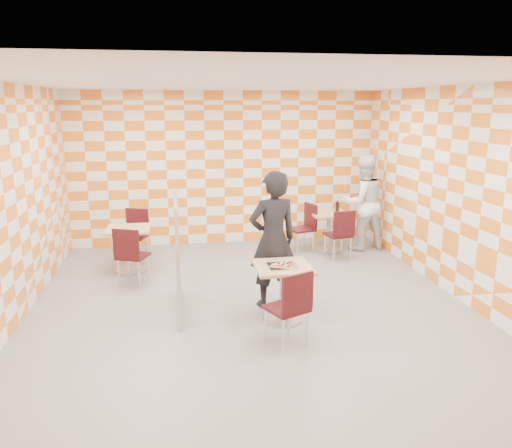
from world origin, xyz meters
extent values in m
plane|color=gray|center=(0.00, 0.00, 0.00)|extent=(7.00, 7.00, 0.00)
plane|color=white|center=(0.00, 0.00, 3.00)|extent=(7.00, 7.00, 0.00)
plane|color=white|center=(0.00, 3.50, 1.50)|extent=(6.00, 0.00, 6.00)
plane|color=white|center=(-3.00, 0.00, 1.50)|extent=(0.00, 7.00, 7.00)
plane|color=white|center=(3.00, 0.00, 1.50)|extent=(0.00, 7.00, 7.00)
cube|color=tan|center=(0.34, -0.44, 0.73)|extent=(0.70, 0.70, 0.04)
cylinder|color=#A5A5AA|center=(0.34, -0.44, 0.37)|extent=(0.08, 0.08, 0.70)
cylinder|color=#A5A5AA|center=(0.34, -0.44, 0.01)|extent=(0.50, 0.50, 0.03)
cube|color=tan|center=(1.88, 2.56, 0.73)|extent=(0.70, 0.70, 0.04)
cylinder|color=#A5A5AA|center=(1.88, 2.56, 0.37)|extent=(0.08, 0.08, 0.70)
cylinder|color=#A5A5AA|center=(1.88, 2.56, 0.01)|extent=(0.50, 0.50, 0.03)
cube|color=tan|center=(-1.76, 1.91, 0.73)|extent=(0.70, 0.70, 0.04)
cylinder|color=#A5A5AA|center=(-1.76, 1.91, 0.37)|extent=(0.08, 0.08, 0.70)
cylinder|color=#A5A5AA|center=(-1.76, 1.91, 0.01)|extent=(0.50, 0.50, 0.03)
cube|color=#370B10|center=(0.25, -1.09, 0.45)|extent=(0.56, 0.56, 0.04)
cube|color=#370B10|center=(0.33, -1.27, 0.70)|extent=(0.40, 0.21, 0.45)
cylinder|color=silver|center=(0.33, -0.86, 0.21)|extent=(0.03, 0.03, 0.43)
cylinder|color=silver|center=(0.02, -1.00, 0.21)|extent=(0.03, 0.03, 0.43)
cylinder|color=silver|center=(0.47, -1.17, 0.21)|extent=(0.03, 0.03, 0.43)
cylinder|color=silver|center=(0.16, -1.31, 0.21)|extent=(0.03, 0.03, 0.43)
cube|color=#370B10|center=(1.90, 2.03, 0.45)|extent=(0.49, 0.49, 0.04)
cube|color=#370B10|center=(1.93, 1.83, 0.70)|extent=(0.42, 0.12, 0.45)
cylinder|color=silver|center=(2.03, 2.23, 0.21)|extent=(0.03, 0.03, 0.43)
cylinder|color=silver|center=(1.70, 2.16, 0.21)|extent=(0.03, 0.03, 0.43)
cylinder|color=silver|center=(2.09, 1.89, 0.21)|extent=(0.03, 0.03, 0.43)
cylinder|color=silver|center=(1.76, 1.83, 0.21)|extent=(0.03, 0.03, 0.43)
cube|color=#370B10|center=(1.34, 2.54, 0.45)|extent=(0.52, 0.52, 0.04)
cube|color=#370B10|center=(1.53, 2.59, 0.70)|extent=(0.16, 0.41, 0.45)
cylinder|color=silver|center=(1.13, 2.65, 0.21)|extent=(0.03, 0.03, 0.43)
cylinder|color=silver|center=(1.23, 2.33, 0.21)|extent=(0.03, 0.03, 0.43)
cylinder|color=silver|center=(1.46, 2.75, 0.21)|extent=(0.03, 0.03, 0.43)
cylinder|color=silver|center=(1.55, 2.42, 0.21)|extent=(0.03, 0.03, 0.43)
cube|color=#370B10|center=(-1.65, 1.29, 0.45)|extent=(0.55, 0.55, 0.04)
cube|color=#370B10|center=(-1.73, 1.10, 0.70)|extent=(0.41, 0.19, 0.45)
cylinder|color=silver|center=(-1.43, 1.38, 0.21)|extent=(0.03, 0.03, 0.43)
cylinder|color=silver|center=(-1.75, 1.51, 0.21)|extent=(0.03, 0.03, 0.43)
cylinder|color=silver|center=(-1.56, 1.07, 0.21)|extent=(0.03, 0.03, 0.43)
cylinder|color=silver|center=(-1.87, 1.19, 0.21)|extent=(0.03, 0.03, 0.43)
cube|color=#370B10|center=(-1.73, 2.47, 0.45)|extent=(0.53, 0.53, 0.04)
cube|color=#370B10|center=(-1.67, 2.66, 0.70)|extent=(0.41, 0.17, 0.45)
cylinder|color=silver|center=(-1.94, 2.36, 0.21)|extent=(0.03, 0.03, 0.43)
cylinder|color=silver|center=(-1.62, 2.25, 0.21)|extent=(0.03, 0.03, 0.43)
cylinder|color=silver|center=(-1.84, 2.68, 0.21)|extent=(0.03, 0.03, 0.43)
cylinder|color=silver|center=(-1.51, 2.57, 0.21)|extent=(0.03, 0.03, 0.43)
cube|color=white|center=(-0.97, 0.11, 0.80)|extent=(0.02, 1.30, 1.40)
cube|color=#B2B2B7|center=(-0.97, 0.11, 1.52)|extent=(0.05, 1.30, 0.05)
cube|color=#B2B2B7|center=(-0.97, 0.11, 0.08)|extent=(0.05, 1.30, 0.05)
cube|color=#B2B2B7|center=(-0.97, -0.54, 0.80)|extent=(0.05, 0.05, 1.50)
cylinder|color=#B2B2B7|center=(-0.97, -0.54, 0.03)|extent=(0.08, 0.08, 0.05)
cube|color=#B2B2B7|center=(-0.97, 0.76, 0.80)|extent=(0.05, 0.05, 1.50)
cylinder|color=#B2B2B7|center=(-0.97, 0.76, 0.03)|extent=(0.08, 0.08, 0.05)
imported|color=black|center=(0.32, 0.11, 0.94)|extent=(0.77, 0.59, 1.89)
imported|color=white|center=(2.55, 2.59, 0.91)|extent=(0.97, 0.81, 1.83)
cube|color=silver|center=(0.34, -0.46, 0.75)|extent=(0.38, 0.34, 0.01)
cone|color=tan|center=(0.34, -0.46, 0.77)|extent=(0.40, 0.40, 0.02)
cone|color=#F2D88C|center=(0.34, -0.44, 0.78)|extent=(0.33, 0.33, 0.01)
cylinder|color=maroon|center=(0.28, -0.56, 0.79)|extent=(0.04, 0.04, 0.01)
cylinder|color=maroon|center=(0.39, -0.55, 0.79)|extent=(0.04, 0.04, 0.01)
cylinder|color=maroon|center=(0.34, -0.48, 0.79)|extent=(0.04, 0.04, 0.01)
cylinder|color=maroon|center=(0.29, -0.43, 0.79)|extent=(0.04, 0.04, 0.01)
cylinder|color=maroon|center=(0.40, -0.45, 0.79)|extent=(0.04, 0.04, 0.01)
torus|color=black|center=(0.39, -0.49, 0.79)|extent=(0.03, 0.03, 0.01)
torus|color=black|center=(0.32, -0.52, 0.79)|extent=(0.03, 0.03, 0.01)
torus|color=black|center=(0.36, -0.42, 0.79)|extent=(0.03, 0.03, 0.01)
torus|color=black|center=(0.27, -0.48, 0.79)|extent=(0.03, 0.03, 0.01)
cylinder|color=white|center=(1.69, 2.68, 0.83)|extent=(0.06, 0.06, 0.16)
cylinder|color=red|center=(1.69, 2.68, 0.93)|extent=(0.04, 0.04, 0.04)
cylinder|color=black|center=(2.05, 2.58, 0.85)|extent=(0.07, 0.07, 0.20)
cylinder|color=red|center=(2.05, 2.58, 0.96)|extent=(0.03, 0.03, 0.03)
camera|label=1|loc=(-0.95, -6.30, 2.72)|focal=35.00mm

